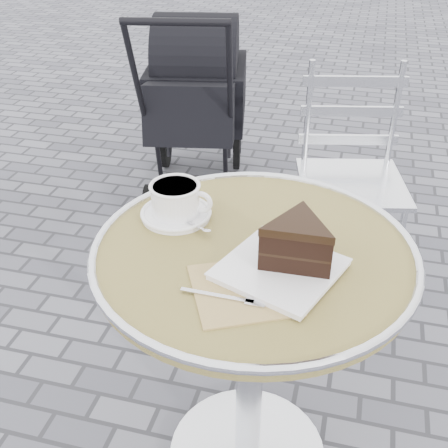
% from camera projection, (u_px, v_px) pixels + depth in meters
% --- Properties ---
extents(cafe_table, '(0.72, 0.72, 0.74)m').
position_uv_depth(cafe_table, '(252.00, 306.00, 1.31)').
color(cafe_table, silver).
rests_on(cafe_table, ground).
extents(cappuccino_set, '(0.18, 0.16, 0.08)m').
position_uv_depth(cappuccino_set, '(176.00, 203.00, 1.32)').
color(cappuccino_set, white).
rests_on(cappuccino_set, cafe_table).
extents(cake_plate_set, '(0.34, 0.34, 0.12)m').
position_uv_depth(cake_plate_set, '(292.00, 249.00, 1.13)').
color(cake_plate_set, tan).
rests_on(cake_plate_set, cafe_table).
extents(bistro_chair, '(0.46, 0.46, 0.85)m').
position_uv_depth(bistro_chair, '(351.00, 152.00, 2.12)').
color(bistro_chair, silver).
rests_on(bistro_chair, ground).
extents(baby_stroller, '(0.60, 1.01, 0.98)m').
position_uv_depth(baby_stroller, '(196.00, 106.00, 2.77)').
color(baby_stroller, black).
rests_on(baby_stroller, ground).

